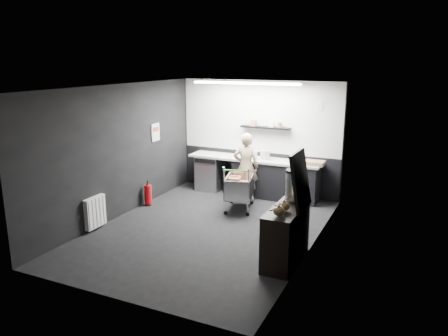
% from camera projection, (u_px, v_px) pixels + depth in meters
% --- Properties ---
extents(floor, '(5.50, 5.50, 0.00)m').
position_uv_depth(floor, '(208.00, 229.00, 8.37)').
color(floor, black).
rests_on(floor, ground).
extents(ceiling, '(5.50, 5.50, 0.00)m').
position_uv_depth(ceiling, '(206.00, 87.00, 7.71)').
color(ceiling, silver).
rests_on(ceiling, wall_back).
extents(wall_back, '(5.50, 0.00, 5.50)m').
position_uv_depth(wall_back, '(259.00, 137.00, 10.46)').
color(wall_back, black).
rests_on(wall_back, floor).
extents(wall_front, '(5.50, 0.00, 5.50)m').
position_uv_depth(wall_front, '(110.00, 205.00, 5.62)').
color(wall_front, black).
rests_on(wall_front, floor).
extents(wall_left, '(0.00, 5.50, 5.50)m').
position_uv_depth(wall_left, '(119.00, 152.00, 8.86)').
color(wall_left, black).
rests_on(wall_left, floor).
extents(wall_right, '(0.00, 5.50, 5.50)m').
position_uv_depth(wall_right, '(314.00, 173.00, 7.23)').
color(wall_right, black).
rests_on(wall_right, floor).
extents(kitchen_wall_panel, '(3.95, 0.02, 1.70)m').
position_uv_depth(kitchen_wall_panel, '(259.00, 117.00, 10.32)').
color(kitchen_wall_panel, silver).
rests_on(kitchen_wall_panel, wall_back).
extents(dado_panel, '(3.95, 0.02, 1.00)m').
position_uv_depth(dado_panel, '(258.00, 172.00, 10.65)').
color(dado_panel, black).
rests_on(dado_panel, wall_back).
extents(floating_shelf, '(1.20, 0.22, 0.04)m').
position_uv_depth(floating_shelf, '(265.00, 127.00, 10.20)').
color(floating_shelf, black).
rests_on(floating_shelf, wall_back).
extents(wall_clock, '(0.20, 0.03, 0.20)m').
position_uv_depth(wall_clock, '(319.00, 107.00, 9.67)').
color(wall_clock, white).
rests_on(wall_clock, wall_back).
extents(poster, '(0.02, 0.30, 0.40)m').
position_uv_depth(poster, '(156.00, 132.00, 9.95)').
color(poster, silver).
rests_on(poster, wall_left).
extents(poster_red_band, '(0.02, 0.22, 0.10)m').
position_uv_depth(poster_red_band, '(156.00, 129.00, 9.93)').
color(poster_red_band, red).
rests_on(poster_red_band, poster).
extents(radiator, '(0.10, 0.50, 0.60)m').
position_uv_depth(radiator, '(95.00, 212.00, 8.29)').
color(radiator, white).
rests_on(radiator, wall_left).
extents(ceiling_strip, '(2.40, 0.20, 0.04)m').
position_uv_depth(ceiling_strip, '(246.00, 83.00, 9.35)').
color(ceiling_strip, white).
rests_on(ceiling_strip, ceiling).
extents(prep_counter, '(3.20, 0.61, 0.90)m').
position_uv_depth(prep_counter, '(259.00, 177.00, 10.33)').
color(prep_counter, black).
rests_on(prep_counter, floor).
extents(person, '(0.66, 0.52, 1.58)m').
position_uv_depth(person, '(246.00, 167.00, 9.92)').
color(person, beige).
rests_on(person, floor).
extents(shopping_cart, '(0.75, 1.04, 1.00)m').
position_uv_depth(shopping_cart, '(239.00, 188.00, 9.38)').
color(shopping_cart, silver).
rests_on(shopping_cart, floor).
extents(sideboard, '(0.52, 1.21, 1.82)m').
position_uv_depth(sideboard, '(287.00, 227.00, 6.93)').
color(sideboard, black).
rests_on(sideboard, floor).
extents(fire_extinguisher, '(0.16, 0.16, 0.54)m').
position_uv_depth(fire_extinguisher, '(148.00, 194.00, 9.70)').
color(fire_extinguisher, red).
rests_on(fire_extinguisher, floor).
extents(cardboard_box, '(0.44, 0.33, 0.09)m').
position_uv_depth(cardboard_box, '(314.00, 163.00, 9.63)').
color(cardboard_box, '#8E6D4B').
rests_on(cardboard_box, prep_counter).
extents(pink_tub, '(0.22, 0.22, 0.22)m').
position_uv_depth(pink_tub, '(265.00, 155.00, 10.14)').
color(pink_tub, beige).
rests_on(pink_tub, prep_counter).
extents(white_container, '(0.21, 0.17, 0.18)m').
position_uv_depth(white_container, '(252.00, 155.00, 10.22)').
color(white_container, white).
rests_on(white_container, prep_counter).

